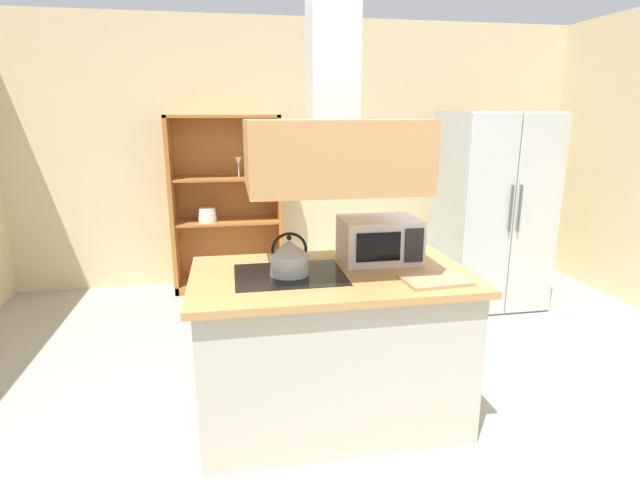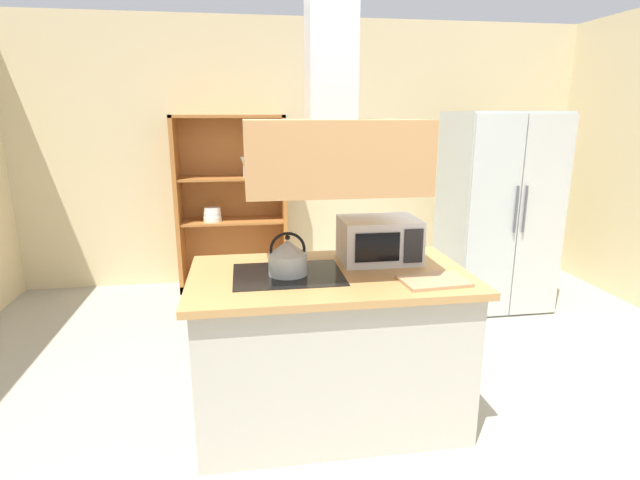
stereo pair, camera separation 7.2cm
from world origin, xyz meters
name	(u,v)px [view 1 (the left image)]	position (x,y,z in m)	size (l,w,h in m)	color
ground_plane	(381,443)	(0.00, 0.00, 0.00)	(7.80, 7.80, 0.00)	#A19D8D
wall_back	(301,154)	(0.00, 3.00, 1.35)	(6.00, 0.12, 2.70)	beige
kitchen_island	(331,346)	(-0.22, 0.31, 0.45)	(1.56, 0.91, 0.90)	#BBB7A7
range_hood	(332,129)	(-0.22, 0.31, 1.68)	(0.90, 0.70, 1.33)	#B8824D
refrigerator	(491,210)	(1.62, 1.89, 0.89)	(0.90, 0.77, 1.79)	#B3BEBB
dish_cabinet	(227,214)	(-0.81, 2.78, 0.77)	(1.09, 0.40, 1.76)	#A8642D
kettle	(289,257)	(-0.46, 0.31, 1.00)	(0.21, 0.21, 0.24)	#B2BDBF
cutting_board	(435,280)	(0.29, 0.06, 0.91)	(0.34, 0.24, 0.02)	tan
microwave	(379,239)	(0.11, 0.50, 1.03)	(0.46, 0.35, 0.26)	silver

